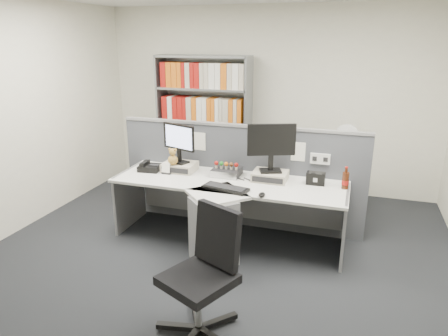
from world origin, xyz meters
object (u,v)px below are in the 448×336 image
(cola_bottle, at_px, (345,180))
(office_chair, at_px, (205,270))
(desktop_pc, at_px, (227,172))
(mouse, at_px, (262,195))
(desk_fan, at_px, (346,139))
(desk_phone, at_px, (150,167))
(desk_calendar, at_px, (167,169))
(shelving_unit, at_px, (204,125))
(desk, at_px, (222,210))
(keyboard, at_px, (226,188))
(filing_cabinet, at_px, (342,188))
(speaker, at_px, (316,178))
(monitor_right, at_px, (271,144))
(monitor_left, at_px, (179,140))

(cola_bottle, relative_size, office_chair, 0.24)
(desktop_pc, distance_m, mouse, 0.75)
(desktop_pc, xyz_separation_m, desk_fan, (1.28, 1.01, 0.25))
(desk_phone, xyz_separation_m, desk_calendar, (0.25, -0.05, 0.02))
(desk_phone, distance_m, shelving_unit, 1.58)
(shelving_unit, distance_m, desk_fan, 2.15)
(desk, distance_m, keyboard, 0.29)
(desk_phone, xyz_separation_m, desk_fan, (2.21, 1.12, 0.26))
(desk, xyz_separation_m, cola_bottle, (1.24, 0.36, 0.35))
(desk_phone, bearing_deg, desk_fan, 26.77)
(shelving_unit, bearing_deg, mouse, -55.48)
(desk_phone, relative_size, filing_cabinet, 0.38)
(cola_bottle, xyz_separation_m, office_chair, (-0.95, -1.67, -0.27))
(desktop_pc, relative_size, cola_bottle, 1.30)
(mouse, height_order, filing_cabinet, mouse)
(mouse, bearing_deg, desktop_pc, 135.88)
(speaker, bearing_deg, office_chair, -110.65)
(monitor_right, distance_m, desk_calendar, 1.26)
(desk_fan, bearing_deg, speaker, -104.95)
(shelving_unit, distance_m, office_chair, 3.40)
(desktop_pc, bearing_deg, speaker, 0.78)
(desk_phone, distance_m, cola_bottle, 2.26)
(monitor_right, relative_size, desk_fan, 1.07)
(monitor_left, xyz_separation_m, cola_bottle, (1.91, -0.02, -0.29))
(desk_calendar, bearing_deg, keyboard, -19.36)
(desk_fan, xyz_separation_m, office_chair, (-0.91, -2.71, -0.48))
(desk, bearing_deg, desktop_pc, 101.04)
(monitor_left, relative_size, desktop_pc, 1.48)
(monitor_left, distance_m, office_chair, 2.02)
(office_chair, bearing_deg, filing_cabinet, 71.41)
(speaker, height_order, filing_cabinet, speaker)
(monitor_left, bearing_deg, desk_fan, 28.59)
(monitor_left, bearing_deg, filing_cabinet, 28.60)
(speaker, bearing_deg, monitor_right, -177.55)
(desk_calendar, bearing_deg, office_chair, -55.71)
(mouse, relative_size, speaker, 0.53)
(desk, height_order, shelving_unit, shelving_unit)
(keyboard, relative_size, desk_calendar, 3.87)
(monitor_left, relative_size, monitor_right, 0.86)
(filing_cabinet, bearing_deg, desktop_pc, -141.69)
(speaker, bearing_deg, desk_phone, -176.41)
(desk_fan, relative_size, office_chair, 0.50)
(desk_phone, relative_size, cola_bottle, 1.10)
(keyboard, height_order, filing_cabinet, keyboard)
(desk_fan, bearing_deg, desk, -130.62)
(monitor_right, distance_m, cola_bottle, 0.87)
(desk_fan, bearing_deg, office_chair, -108.60)
(filing_cabinet, bearing_deg, monitor_right, -126.96)
(cola_bottle, xyz_separation_m, filing_cabinet, (-0.04, 1.04, -0.46))
(monitor_right, xyz_separation_m, office_chair, (-0.15, -1.69, -0.60))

